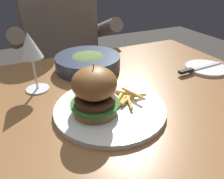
# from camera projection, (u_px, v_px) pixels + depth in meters

# --- Properties ---
(dining_table) EXTENTS (1.11, 0.77, 0.74)m
(dining_table) POSITION_uv_depth(u_px,v_px,m) (103.00, 126.00, 0.69)
(dining_table) COLOR brown
(dining_table) RESTS_ON ground
(main_plate) EXTENTS (0.29, 0.29, 0.01)m
(main_plate) POSITION_uv_depth(u_px,v_px,m) (110.00, 108.00, 0.58)
(main_plate) COLOR white
(main_plate) RESTS_ON dining_table
(burger_sandwich) EXTENTS (0.12, 0.12, 0.13)m
(burger_sandwich) POSITION_uv_depth(u_px,v_px,m) (95.00, 91.00, 0.52)
(burger_sandwich) COLOR #9E6B38
(burger_sandwich) RESTS_ON main_plate
(fries_pile) EXTENTS (0.13, 0.11, 0.02)m
(fries_pile) POSITION_uv_depth(u_px,v_px,m) (126.00, 98.00, 0.59)
(fries_pile) COLOR gold
(fries_pile) RESTS_ON main_plate
(wine_glass) EXTENTS (0.07, 0.07, 0.18)m
(wine_glass) POSITION_uv_depth(u_px,v_px,m) (30.00, 48.00, 0.61)
(wine_glass) COLOR silver
(wine_glass) RESTS_ON dining_table
(bread_plate) EXTENTS (0.15, 0.15, 0.01)m
(bread_plate) POSITION_uv_depth(u_px,v_px,m) (206.00, 68.00, 0.81)
(bread_plate) COLOR white
(bread_plate) RESTS_ON dining_table
(table_knife) EXTENTS (0.21, 0.02, 0.01)m
(table_knife) POSITION_uv_depth(u_px,v_px,m) (197.00, 68.00, 0.79)
(table_knife) COLOR silver
(table_knife) RESTS_ON bread_plate
(soup_bowl) EXTENTS (0.24, 0.24, 0.06)m
(soup_bowl) POSITION_uv_depth(u_px,v_px,m) (88.00, 62.00, 0.81)
(soup_bowl) COLOR #2D384C
(soup_bowl) RESTS_ON dining_table
(diner_person) EXTENTS (0.51, 0.36, 1.18)m
(diner_person) POSITION_uv_depth(u_px,v_px,m) (64.00, 68.00, 1.25)
(diner_person) COLOR #282833
(diner_person) RESTS_ON ground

